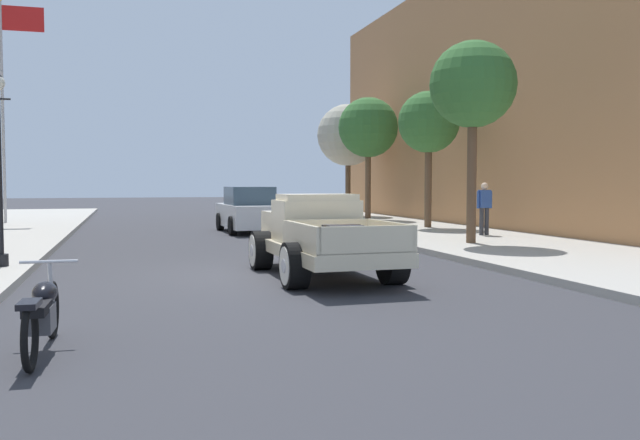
% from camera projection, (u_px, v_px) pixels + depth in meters
% --- Properties ---
extents(ground_plane, '(140.00, 140.00, 0.00)m').
position_uv_depth(ground_plane, '(268.00, 274.00, 13.35)').
color(ground_plane, '#333338').
extents(sidewalk_right, '(5.50, 64.00, 0.15)m').
position_uv_depth(sidewalk_right, '(580.00, 258.00, 15.33)').
color(sidewalk_right, '#ADA89E').
rests_on(sidewalk_right, ground).
extents(building_right_storefront, '(12.00, 28.00, 10.31)m').
position_uv_depth(building_right_storefront, '(596.00, 101.00, 27.76)').
color(building_right_storefront, '#B27A4C').
rests_on(building_right_storefront, ground).
extents(hotrod_truck_cream, '(2.27, 4.98, 1.58)m').
position_uv_depth(hotrod_truck_cream, '(318.00, 236.00, 13.15)').
color(hotrod_truck_cream, beige).
rests_on(hotrod_truck_cream, ground).
extents(motorcycle_parked, '(0.62, 2.12, 0.93)m').
position_uv_depth(motorcycle_parked, '(42.00, 312.00, 7.08)').
color(motorcycle_parked, black).
rests_on(motorcycle_parked, ground).
extents(car_background_white, '(1.97, 4.35, 1.65)m').
position_uv_depth(car_background_white, '(249.00, 211.00, 24.32)').
color(car_background_white, silver).
rests_on(car_background_white, ground).
extents(pedestrian_sidewalk_right, '(0.53, 0.22, 1.65)m').
position_uv_depth(pedestrian_sidewalk_right, '(484.00, 205.00, 21.15)').
color(pedestrian_sidewalk_right, '#333338').
rests_on(pedestrian_sidewalk_right, sidewalk_right).
extents(flagpole, '(1.74, 0.16, 9.16)m').
position_uv_depth(flagpole, '(8.00, 85.00, 27.53)').
color(flagpole, '#B2B2B7').
rests_on(flagpole, sidewalk_left).
extents(street_tree_nearest, '(2.35, 2.35, 5.49)m').
position_uv_depth(street_tree_nearest, '(473.00, 86.00, 18.25)').
color(street_tree_nearest, brown).
rests_on(street_tree_nearest, sidewalk_right).
extents(street_tree_second, '(2.27, 2.27, 5.01)m').
position_uv_depth(street_tree_second, '(429.00, 123.00, 24.75)').
color(street_tree_second, brown).
rests_on(street_tree_second, sidewalk_right).
extents(street_tree_third, '(2.68, 2.68, 5.46)m').
position_uv_depth(street_tree_third, '(368.00, 128.00, 30.12)').
color(street_tree_third, brown).
rests_on(street_tree_third, sidewalk_right).
extents(street_tree_farthest, '(3.07, 3.07, 5.55)m').
position_uv_depth(street_tree_farthest, '(348.00, 135.00, 33.48)').
color(street_tree_farthest, brown).
rests_on(street_tree_farthest, sidewalk_right).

